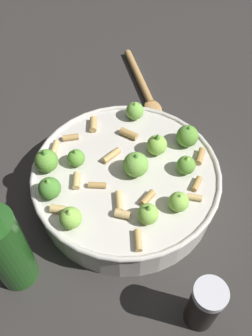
# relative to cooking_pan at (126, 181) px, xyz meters

# --- Properties ---
(ground_plane) EXTENTS (2.40, 2.40, 0.00)m
(ground_plane) POSITION_rel_cooking_pan_xyz_m (-0.00, 0.00, -0.04)
(ground_plane) COLOR #2D2B28
(cooking_pan) EXTENTS (0.31, 0.31, 0.11)m
(cooking_pan) POSITION_rel_cooking_pan_xyz_m (0.00, 0.00, 0.00)
(cooking_pan) COLOR beige
(cooking_pan) RESTS_ON ground
(pepper_shaker) EXTENTS (0.04, 0.04, 0.10)m
(pepper_shaker) POSITION_rel_cooking_pan_xyz_m (0.20, 0.11, 0.01)
(pepper_shaker) COLOR black
(pepper_shaker) RESTS_ON ground
(olive_oil_bottle) EXTENTS (0.06, 0.06, 0.20)m
(olive_oil_bottle) POSITION_rel_cooking_pan_xyz_m (0.15, -0.15, 0.04)
(olive_oil_bottle) COLOR #1E4C19
(olive_oil_bottle) RESTS_ON ground
(wooden_spoon) EXTENTS (0.22, 0.10, 0.02)m
(wooden_spoon) POSITION_rel_cooking_pan_xyz_m (-0.28, 0.02, -0.03)
(wooden_spoon) COLOR #B2844C
(wooden_spoon) RESTS_ON ground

